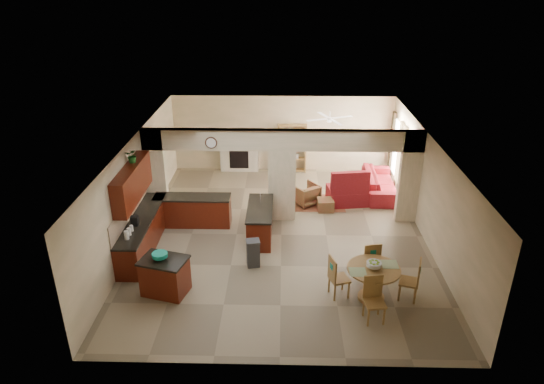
{
  "coord_description": "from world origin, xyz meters",
  "views": [
    {
      "loc": [
        0.02,
        -12.03,
        6.86
      ],
      "look_at": [
        -0.27,
        0.3,
        1.2
      ],
      "focal_mm": 32.0,
      "sensor_mm": 36.0,
      "label": 1
    }
  ],
  "objects_px": {
    "armchair": "(306,194)",
    "kitchen_island": "(165,276)",
    "dining_table": "(373,279)",
    "sofa": "(380,183)"
  },
  "relations": [
    {
      "from": "armchair",
      "to": "sofa",
      "type": "bearing_deg",
      "value": 164.31
    },
    {
      "from": "kitchen_island",
      "to": "sofa",
      "type": "height_order",
      "value": "kitchen_island"
    },
    {
      "from": "armchair",
      "to": "kitchen_island",
      "type": "bearing_deg",
      "value": 19.25
    },
    {
      "from": "kitchen_island",
      "to": "sofa",
      "type": "xyz_separation_m",
      "value": [
        5.97,
        5.7,
        -0.09
      ]
    },
    {
      "from": "kitchen_island",
      "to": "dining_table",
      "type": "relative_size",
      "value": 0.99
    },
    {
      "from": "armchair",
      "to": "dining_table",
      "type": "bearing_deg",
      "value": 69.76
    },
    {
      "from": "dining_table",
      "to": "kitchen_island",
      "type": "bearing_deg",
      "value": 178.54
    },
    {
      "from": "kitchen_island",
      "to": "dining_table",
      "type": "bearing_deg",
      "value": 13.91
    },
    {
      "from": "dining_table",
      "to": "armchair",
      "type": "xyz_separation_m",
      "value": [
        -1.31,
        4.92,
        -0.2
      ]
    },
    {
      "from": "kitchen_island",
      "to": "armchair",
      "type": "xyz_separation_m",
      "value": [
        3.44,
        4.8,
        -0.11
      ]
    }
  ]
}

